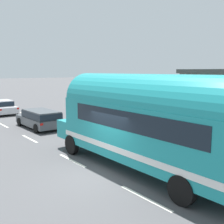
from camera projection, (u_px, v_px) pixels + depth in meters
name	position (u px, v px, depth m)	size (l,w,h in m)	color
ground_plane	(100.00, 175.00, 11.49)	(300.00, 300.00, 0.00)	#4C4C4F
lane_markings	(34.00, 122.00, 23.15)	(3.57, 80.00, 0.01)	silver
painted_bus	(151.00, 119.00, 11.25)	(2.66, 11.52, 4.12)	teal
car_lead	(40.00, 118.00, 20.65)	(2.03, 4.66, 1.37)	#474C51
car_second	(2.00, 107.00, 27.54)	(2.09, 4.44, 1.37)	silver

